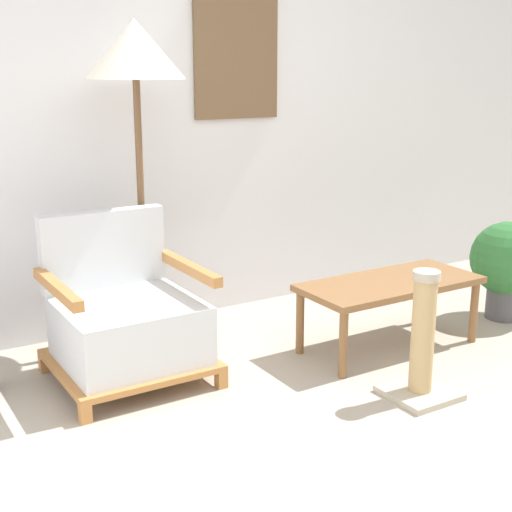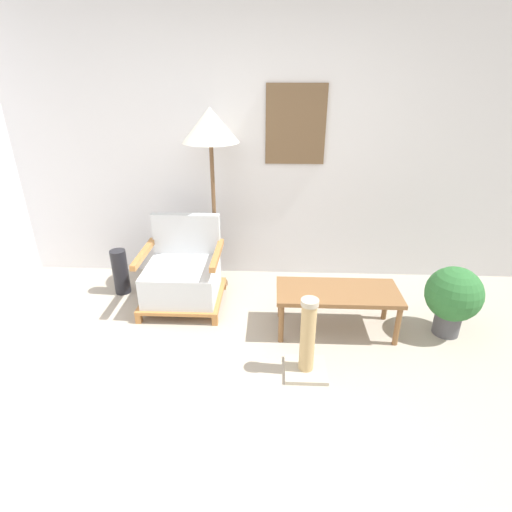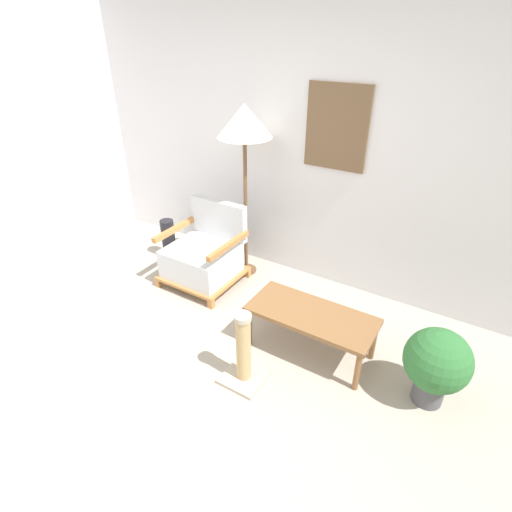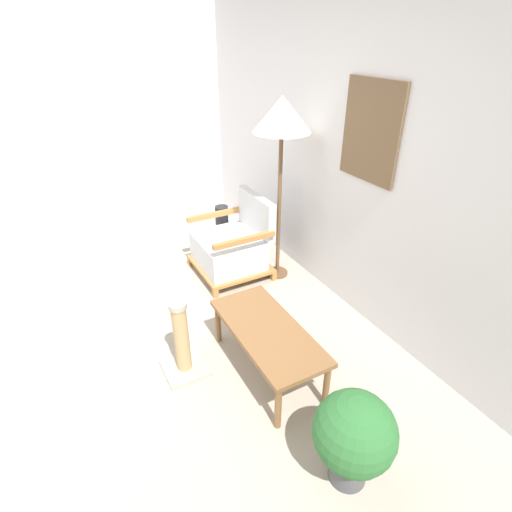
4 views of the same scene
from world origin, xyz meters
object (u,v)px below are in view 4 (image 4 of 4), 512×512
object	(u,v)px
armchair	(233,246)
coffee_table	(268,334)
floor_lamp	(282,119)
vase	(222,225)
potted_plant	(354,435)
scratching_post	(183,345)

from	to	relation	value
armchair	coffee_table	size ratio (longest dim) A/B	0.79
coffee_table	floor_lamp	bearing A→B (deg)	145.71
vase	potted_plant	xyz separation A→B (m)	(2.94, -0.56, 0.13)
scratching_post	potted_plant	bearing A→B (deg)	23.66
armchair	floor_lamp	bearing A→B (deg)	55.75
armchair	vase	distance (m)	0.69
vase	potted_plant	bearing A→B (deg)	-10.76
vase	potted_plant	world-z (taller)	potted_plant
floor_lamp	vase	xyz separation A→B (m)	(-0.92, -0.20, -1.31)
floor_lamp	coffee_table	xyz separation A→B (m)	(1.10, -0.75, -1.20)
floor_lamp	scratching_post	xyz separation A→B (m)	(0.82, -1.29, -1.30)
vase	potted_plant	size ratio (longest dim) A/B	0.75
coffee_table	vase	size ratio (longest dim) A/B	2.22
coffee_table	potted_plant	xyz separation A→B (m)	(0.92, -0.01, 0.02)
potted_plant	scratching_post	world-z (taller)	scratching_post
potted_plant	armchair	bearing A→B (deg)	170.57
coffee_table	vase	bearing A→B (deg)	164.74
armchair	scratching_post	bearing A→B (deg)	-40.06
vase	scratching_post	xyz separation A→B (m)	(1.74, -1.09, 0.01)
coffee_table	potted_plant	world-z (taller)	potted_plant
armchair	coffee_table	world-z (taller)	armchair
floor_lamp	coffee_table	world-z (taller)	floor_lamp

